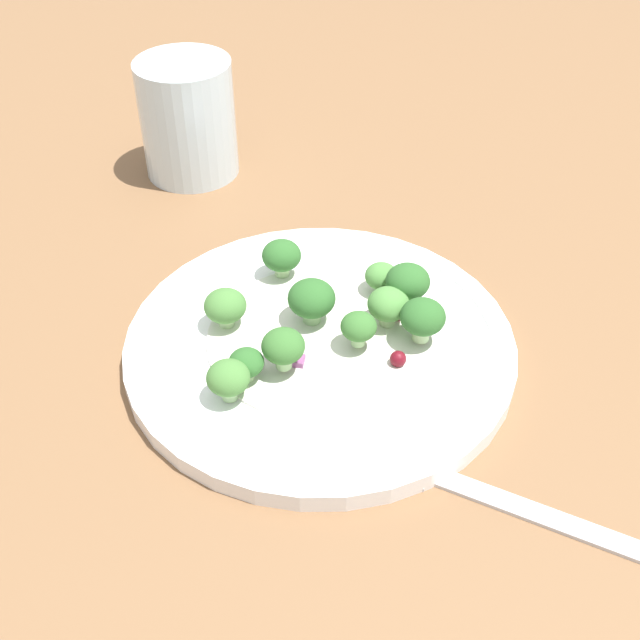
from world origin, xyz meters
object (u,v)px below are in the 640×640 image
(fork, at_px, (514,503))
(water_glass, at_px, (188,119))
(plate, at_px, (320,342))
(broccoli_floret_0, at_px, (312,299))
(broccoli_floret_2, at_px, (282,256))
(broccoli_floret_1, at_px, (228,379))

(fork, relative_size, water_glass, 1.56)
(plate, bearing_deg, broccoli_floret_0, 1.98)
(plate, bearing_deg, fork, -157.01)
(broccoli_floret_0, distance_m, water_glass, 0.23)
(plate, height_order, broccoli_floret_2, broccoli_floret_2)
(plate, distance_m, broccoli_floret_1, 0.07)
(plate, distance_m, fork, 0.15)
(plate, xyz_separation_m, broccoli_floret_0, (0.02, 0.00, 0.02))
(broccoli_floret_0, distance_m, broccoli_floret_2, 0.05)
(water_glass, bearing_deg, plate, -172.29)
(broccoli_floret_1, xyz_separation_m, broccoli_floret_2, (0.10, -0.06, 0.00))
(fork, bearing_deg, plate, 22.99)
(broccoli_floret_0, bearing_deg, broccoli_floret_2, 5.46)
(broccoli_floret_2, distance_m, water_glass, 0.18)
(water_glass, bearing_deg, fork, -166.44)
(plate, bearing_deg, water_glass, 7.71)
(broccoli_floret_1, relative_size, water_glass, 0.27)
(broccoli_floret_2, bearing_deg, broccoli_floret_0, -174.54)
(plate, xyz_separation_m, water_glass, (0.25, 0.03, 0.04))
(broccoli_floret_1, distance_m, broccoli_floret_2, 0.12)
(broccoli_floret_0, bearing_deg, broccoli_floret_1, 127.28)
(broccoli_floret_2, xyz_separation_m, fork, (-0.21, -0.07, -0.03))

